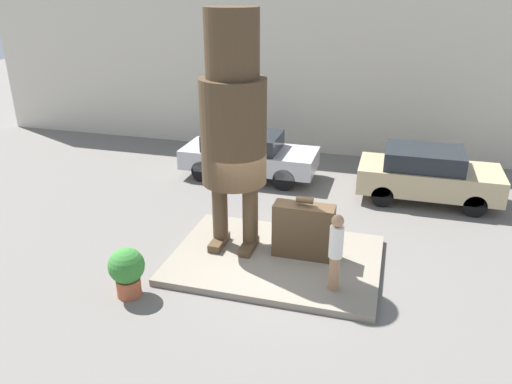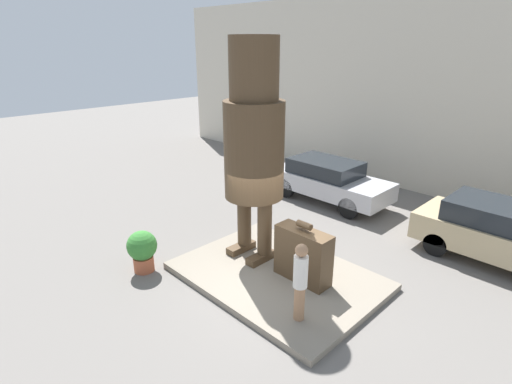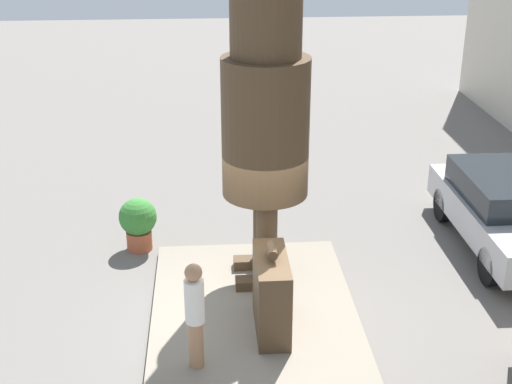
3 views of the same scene
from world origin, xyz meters
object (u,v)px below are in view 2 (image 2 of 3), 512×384
at_px(parked_car_silver, 328,179).
at_px(tourist, 300,279).
at_px(statue_figure, 254,136).
at_px(planter_pot, 142,249).
at_px(parked_car_tan, 498,232).
at_px(giant_suitcase, 303,255).

bearing_deg(parked_car_silver, tourist, -58.87).
bearing_deg(tourist, statue_figure, 154.32).
bearing_deg(statue_figure, planter_pot, -123.28).
bearing_deg(parked_car_silver, statue_figure, -76.75).
bearing_deg(parked_car_tan, planter_pot, -131.48).
height_order(giant_suitcase, planter_pot, giant_suitcase).
xyz_separation_m(statue_figure, planter_pot, (-1.56, -2.37, -2.72)).
distance_m(tourist, parked_car_tan, 6.00).
relative_size(statue_figure, parked_car_tan, 1.35).
distance_m(statue_figure, tourist, 3.59).
bearing_deg(parked_car_tan, parked_car_silver, 175.92).
xyz_separation_m(giant_suitcase, planter_pot, (-3.21, -2.34, -0.19)).
distance_m(giant_suitcase, planter_pot, 3.98).
relative_size(tourist, parked_car_silver, 0.38).
bearing_deg(giant_suitcase, planter_pot, -143.85).
bearing_deg(planter_pot, statue_figure, 56.72).
relative_size(giant_suitcase, parked_car_tan, 0.37).
xyz_separation_m(parked_car_tan, planter_pot, (-6.04, -6.83, -0.22)).
height_order(statue_figure, parked_car_tan, statue_figure).
relative_size(parked_car_tan, planter_pot, 3.73).
distance_m(parked_car_tan, planter_pot, 9.12).
relative_size(giant_suitcase, parked_car_silver, 0.34).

